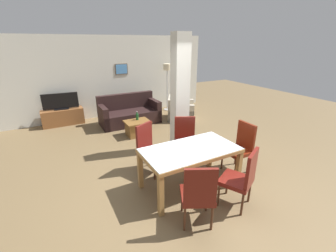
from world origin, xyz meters
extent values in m
plane|color=brown|center=(0.00, 0.00, 0.00)|extent=(18.00, 18.00, 0.00)
cube|color=silver|center=(0.00, 4.92, 1.35)|extent=(7.20, 0.06, 2.70)
cube|color=brown|center=(0.39, 4.88, 1.60)|extent=(0.44, 0.02, 0.36)
cube|color=#4C8CCC|center=(0.39, 4.87, 1.60)|extent=(0.40, 0.01, 0.32)
cube|color=silver|center=(0.68, 1.47, 1.35)|extent=(0.36, 0.29, 2.70)
cube|color=#A3753E|center=(0.00, -0.42, 0.73)|extent=(1.67, 0.06, 0.06)
cube|color=#A3753E|center=(0.00, 0.42, 0.73)|extent=(1.67, 0.06, 0.06)
cube|color=#A3753E|center=(-0.80, 0.00, 0.73)|extent=(0.06, 0.79, 0.06)
cube|color=#A3753E|center=(0.80, 0.00, 0.73)|extent=(0.06, 0.79, 0.06)
cube|color=silver|center=(0.00, 0.00, 0.76)|extent=(1.65, 0.89, 0.01)
cube|color=#A3753E|center=(-0.78, -0.40, 0.35)|extent=(0.08, 0.08, 0.70)
cube|color=#A3753E|center=(0.78, -0.40, 0.35)|extent=(0.08, 0.08, 0.70)
cube|color=#A3753E|center=(-0.78, 0.40, 0.35)|extent=(0.08, 0.08, 0.70)
cube|color=#A3753E|center=(0.78, 0.40, 0.35)|extent=(0.08, 0.08, 0.70)
cube|color=#601912|center=(-0.38, -0.75, 0.44)|extent=(0.62, 0.62, 0.07)
cube|color=#601912|center=(-0.47, -0.93, 0.74)|extent=(0.41, 0.24, 0.53)
cylinder|color=#4B2A19|center=(-0.46, -0.49, 0.20)|extent=(0.04, 0.04, 0.41)
cylinder|color=#4B2A19|center=(-0.12, -0.66, 0.20)|extent=(0.04, 0.04, 0.41)
cylinder|color=#4B2A19|center=(-0.63, -0.83, 0.20)|extent=(0.04, 0.04, 0.41)
cylinder|color=#4B2A19|center=(-0.29, -1.00, 0.20)|extent=(0.04, 0.04, 0.41)
cube|color=#5D1813|center=(-0.38, 0.75, 0.44)|extent=(0.62, 0.62, 0.07)
cube|color=#5D1813|center=(-0.47, 0.94, 0.74)|extent=(0.41, 0.24, 0.53)
cylinder|color=#4B2A19|center=(-0.12, 0.67, 0.20)|extent=(0.04, 0.04, 0.41)
cylinder|color=#4B2A19|center=(-0.46, 0.50, 0.20)|extent=(0.04, 0.04, 0.41)
cylinder|color=#4B2A19|center=(-0.29, 1.01, 0.20)|extent=(0.04, 0.04, 0.41)
cylinder|color=#4B2A19|center=(-0.63, 0.84, 0.20)|extent=(0.04, 0.04, 0.41)
cube|color=maroon|center=(0.38, 0.73, 0.44)|extent=(0.62, 0.62, 0.07)
cube|color=maroon|center=(0.47, 0.92, 0.74)|extent=(0.41, 0.24, 0.53)
cylinder|color=#4B2A19|center=(0.46, 0.48, 0.20)|extent=(0.04, 0.04, 0.41)
cylinder|color=#4B2A19|center=(0.12, 0.65, 0.20)|extent=(0.04, 0.04, 0.41)
cylinder|color=#4B2A19|center=(0.63, 0.82, 0.20)|extent=(0.04, 0.04, 0.41)
cylinder|color=#4B2A19|center=(0.29, 0.99, 0.20)|extent=(0.04, 0.04, 0.41)
cube|color=maroon|center=(1.13, 0.00, 0.44)|extent=(0.46, 0.46, 0.07)
cube|color=maroon|center=(1.34, 0.00, 0.74)|extent=(0.05, 0.44, 0.53)
cylinder|color=#4B2A19|center=(0.94, -0.19, 0.20)|extent=(0.04, 0.04, 0.41)
cylinder|color=#4B2A19|center=(0.94, 0.19, 0.20)|extent=(0.04, 0.04, 0.41)
cylinder|color=#4B2A19|center=(1.32, -0.19, 0.20)|extent=(0.04, 0.04, 0.41)
cylinder|color=#4B2A19|center=(1.32, 0.19, 0.20)|extent=(0.04, 0.04, 0.41)
cube|color=maroon|center=(0.38, -0.74, 0.44)|extent=(0.62, 0.62, 0.07)
cube|color=maroon|center=(0.47, -0.93, 0.74)|extent=(0.41, 0.24, 0.53)
cylinder|color=#4B2A19|center=(0.12, -0.66, 0.20)|extent=(0.04, 0.04, 0.41)
cylinder|color=#4B2A19|center=(0.46, -0.49, 0.20)|extent=(0.04, 0.04, 0.41)
cylinder|color=#4B2A19|center=(0.29, -1.00, 0.20)|extent=(0.04, 0.04, 0.41)
cylinder|color=#4B2A19|center=(0.63, -0.83, 0.20)|extent=(0.04, 0.04, 0.41)
cube|color=black|center=(0.21, 3.74, 0.21)|extent=(1.86, 0.88, 0.42)
cube|color=black|center=(0.21, 4.09, 0.67)|extent=(1.86, 0.18, 0.50)
cube|color=black|center=(1.06, 3.74, 0.35)|extent=(0.16, 0.88, 0.69)
cube|color=black|center=(-0.64, 3.74, 0.35)|extent=(0.16, 0.88, 0.69)
cube|color=#BCB19C|center=(1.89, 3.34, 0.20)|extent=(1.19, 1.20, 0.40)
cube|color=#BCB19C|center=(1.61, 3.52, 0.58)|extent=(0.62, 0.84, 0.36)
cube|color=#BCB19C|center=(2.09, 3.66, 0.30)|extent=(0.80, 0.57, 0.60)
cube|color=#BCB19C|center=(1.70, 3.03, 0.30)|extent=(0.80, 0.57, 0.60)
cube|color=brown|center=(0.06, 2.72, 0.40)|extent=(0.68, 0.54, 0.04)
cube|color=brown|center=(0.06, 2.72, 0.19)|extent=(0.60, 0.46, 0.38)
cylinder|color=#194C23|center=(0.11, 2.83, 0.50)|extent=(0.08, 0.08, 0.17)
cylinder|color=#194C23|center=(0.11, 2.83, 0.62)|extent=(0.03, 0.03, 0.06)
cylinder|color=#B7B7BC|center=(0.11, 2.83, 0.65)|extent=(0.04, 0.04, 0.01)
cube|color=brown|center=(-1.70, 4.64, 0.25)|extent=(1.22, 0.40, 0.51)
cube|color=black|center=(-1.70, 4.64, 0.52)|extent=(0.43, 0.24, 0.03)
cube|color=black|center=(-1.70, 4.64, 0.78)|extent=(1.03, 0.14, 0.48)
cylinder|color=#B7B7BC|center=(1.99, 4.52, 0.01)|extent=(0.26, 0.26, 0.02)
cylinder|color=#B7B7BC|center=(1.99, 4.52, 0.77)|extent=(0.04, 0.04, 1.49)
cylinder|color=beige|center=(1.99, 4.52, 1.62)|extent=(0.29, 0.29, 0.22)
camera|label=1|loc=(-2.01, -2.87, 2.51)|focal=24.00mm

